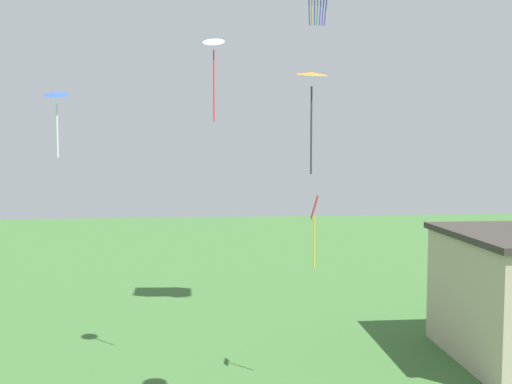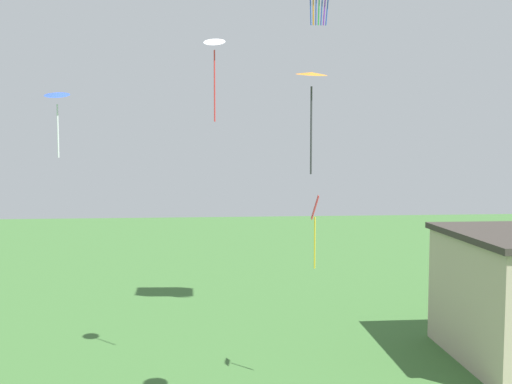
{
  "view_description": "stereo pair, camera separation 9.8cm",
  "coord_description": "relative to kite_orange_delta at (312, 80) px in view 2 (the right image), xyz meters",
  "views": [
    {
      "loc": [
        -1.44,
        -6.92,
        8.05
      ],
      "look_at": [
        0.0,
        8.78,
        6.85
      ],
      "focal_mm": 40.0,
      "sensor_mm": 36.0,
      "label": 1
    },
    {
      "loc": [
        -1.35,
        -6.93,
        8.05
      ],
      "look_at": [
        0.0,
        8.78,
        6.85
      ],
      "focal_mm": 40.0,
      "sensor_mm": 36.0,
      "label": 2
    }
  ],
  "objects": [
    {
      "name": "kite_red_diamond",
      "position": [
        0.78,
        3.44,
        -4.08
      ],
      "size": [
        0.32,
        0.6,
        2.42
      ],
      "color": "red"
    },
    {
      "name": "kite_white_delta",
      "position": [
        -2.47,
        4.48,
        1.55
      ],
      "size": [
        0.82,
        0.78,
        2.86
      ],
      "color": "white"
    },
    {
      "name": "kite_orange_delta",
      "position": [
        0.0,
        0.0,
        0.0
      ],
      "size": [
        0.94,
        0.94,
        2.75
      ],
      "color": "orange"
    },
    {
      "name": "kite_blue_delta",
      "position": [
        -7.19,
        2.73,
        -0.28
      ],
      "size": [
        0.76,
        0.75,
        2.04
      ],
      "color": "blue"
    }
  ]
}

